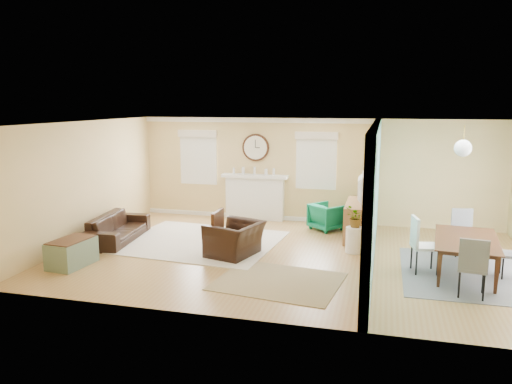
# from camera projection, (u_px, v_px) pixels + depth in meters

# --- Properties ---
(floor) EXTENTS (9.00, 9.00, 0.00)m
(floor) POSITION_uv_depth(u_px,v_px,m) (292.00, 256.00, 9.80)
(floor) COLOR #A37540
(floor) RESTS_ON ground
(wall_back) EXTENTS (9.00, 0.02, 2.60)m
(wall_back) POSITION_uv_depth(u_px,v_px,m) (314.00, 171.00, 12.42)
(wall_back) COLOR tan
(wall_back) RESTS_ON ground
(wall_front) EXTENTS (9.00, 0.02, 2.60)m
(wall_front) POSITION_uv_depth(u_px,v_px,m) (252.00, 230.00, 6.71)
(wall_front) COLOR tan
(wall_front) RESTS_ON ground
(wall_left) EXTENTS (0.02, 6.00, 2.60)m
(wall_left) POSITION_uv_depth(u_px,v_px,m) (86.00, 182.00, 10.68)
(wall_left) COLOR tan
(wall_left) RESTS_ON ground
(ceiling) EXTENTS (9.00, 6.00, 0.02)m
(ceiling) POSITION_uv_depth(u_px,v_px,m) (293.00, 123.00, 9.34)
(ceiling) COLOR white
(ceiling) RESTS_ON wall_back
(partition) EXTENTS (0.17, 6.00, 2.60)m
(partition) POSITION_uv_depth(u_px,v_px,m) (374.00, 189.00, 9.45)
(partition) COLOR tan
(partition) RESTS_ON ground
(fireplace) EXTENTS (1.70, 0.30, 1.17)m
(fireplace) POSITION_uv_depth(u_px,v_px,m) (255.00, 197.00, 12.81)
(fireplace) COLOR white
(fireplace) RESTS_ON ground
(wall_clock) EXTENTS (0.70, 0.07, 0.70)m
(wall_clock) POSITION_uv_depth(u_px,v_px,m) (256.00, 148.00, 12.67)
(wall_clock) COLOR #412210
(wall_clock) RESTS_ON wall_back
(window_left) EXTENTS (1.05, 0.13, 1.42)m
(window_left) POSITION_uv_depth(u_px,v_px,m) (198.00, 154.00, 13.07)
(window_left) COLOR white
(window_left) RESTS_ON wall_back
(window_right) EXTENTS (1.05, 0.13, 1.42)m
(window_right) POSITION_uv_depth(u_px,v_px,m) (316.00, 157.00, 12.30)
(window_right) COLOR white
(window_right) RESTS_ON wall_back
(pendant) EXTENTS (0.30, 0.30, 0.55)m
(pendant) POSITION_uv_depth(u_px,v_px,m) (463.00, 148.00, 8.67)
(pendant) COLOR gold
(pendant) RESTS_ON ceiling
(rug_cream) EXTENTS (3.50, 3.10, 0.02)m
(rug_cream) POSITION_uv_depth(u_px,v_px,m) (200.00, 242.00, 10.81)
(rug_cream) COLOR beige
(rug_cream) RESTS_ON floor
(rug_jute) EXTENTS (2.23, 1.91, 0.01)m
(rug_jute) POSITION_uv_depth(u_px,v_px,m) (278.00, 281.00, 8.43)
(rug_jute) COLOR #968059
(rug_jute) RESTS_ON floor
(rug_grey) EXTENTS (2.19, 2.74, 0.01)m
(rug_grey) POSITION_uv_depth(u_px,v_px,m) (466.00, 274.00, 8.78)
(rug_grey) COLOR slate
(rug_grey) RESTS_ON floor
(sofa) EXTENTS (0.98, 2.04, 0.57)m
(sofa) POSITION_uv_depth(u_px,v_px,m) (118.00, 228.00, 10.88)
(sofa) COLOR black
(sofa) RESTS_ON floor
(eames_chair) EXTENTS (1.14, 1.23, 0.67)m
(eames_chair) POSITION_uv_depth(u_px,v_px,m) (235.00, 239.00, 9.80)
(eames_chair) COLOR black
(eames_chair) RESTS_ON floor
(green_chair) EXTENTS (0.96, 0.96, 0.63)m
(green_chair) POSITION_uv_depth(u_px,v_px,m) (327.00, 217.00, 11.81)
(green_chair) COLOR #0C634C
(green_chair) RESTS_ON floor
(trunk) EXTENTS (0.61, 0.92, 0.51)m
(trunk) POSITION_uv_depth(u_px,v_px,m) (72.00, 253.00, 9.21)
(trunk) COLOR gray
(trunk) RESTS_ON floor
(credenza) EXTENTS (0.53, 1.56, 0.80)m
(credenza) POSITION_uv_depth(u_px,v_px,m) (358.00, 220.00, 11.11)
(credenza) COLOR #967046
(credenza) RESTS_ON floor
(tv) EXTENTS (0.19, 1.12, 0.64)m
(tv) POSITION_uv_depth(u_px,v_px,m) (358.00, 188.00, 10.98)
(tv) COLOR black
(tv) RESTS_ON credenza
(garden_stool) EXTENTS (0.35, 0.35, 0.52)m
(garden_stool) POSITION_uv_depth(u_px,v_px,m) (354.00, 240.00, 10.02)
(garden_stool) COLOR white
(garden_stool) RESTS_ON floor
(potted_plant) EXTENTS (0.47, 0.49, 0.42)m
(potted_plant) POSITION_uv_depth(u_px,v_px,m) (355.00, 217.00, 9.94)
(potted_plant) COLOR #337F33
(potted_plant) RESTS_ON garden_stool
(dining_table) EXTENTS (1.21, 1.94, 0.65)m
(dining_table) POSITION_uv_depth(u_px,v_px,m) (467.00, 257.00, 8.72)
(dining_table) COLOR #412210
(dining_table) RESTS_ON floor
(dining_chair_n) EXTENTS (0.45, 0.45, 0.91)m
(dining_chair_n) POSITION_uv_depth(u_px,v_px,m) (464.00, 229.00, 9.78)
(dining_chair_n) COLOR slate
(dining_chair_n) RESTS_ON floor
(dining_chair_s) EXTENTS (0.48, 0.48, 0.96)m
(dining_chair_s) POSITION_uv_depth(u_px,v_px,m) (473.00, 261.00, 7.70)
(dining_chair_s) COLOR slate
(dining_chair_s) RESTS_ON floor
(dining_chair_w) EXTENTS (0.52, 0.52, 1.01)m
(dining_chair_w) POSITION_uv_depth(u_px,v_px,m) (425.00, 240.00, 8.78)
(dining_chair_w) COLOR white
(dining_chair_w) RESTS_ON floor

